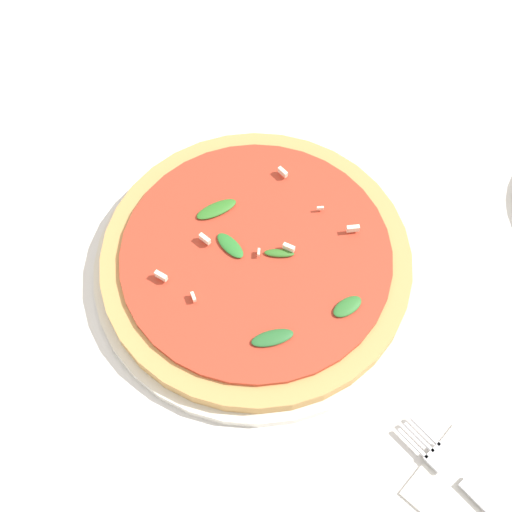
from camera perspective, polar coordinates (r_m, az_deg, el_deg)
name	(u,v)px	position (r m, az deg, el deg)	size (l,w,h in m)	color
ground_plane	(270,238)	(0.81, 1.12, 1.43)	(6.00, 6.00, 0.00)	silver
pizza_arugula_main	(256,262)	(0.78, 0.00, -0.47)	(0.36, 0.36, 0.05)	silver
napkin	(487,508)	(0.74, 18.03, -18.63)	(0.14, 0.09, 0.01)	silver
fork	(483,501)	(0.73, 17.70, -18.17)	(0.20, 0.03, 0.00)	silver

